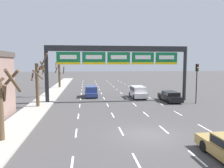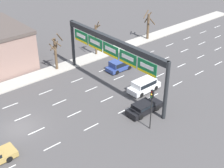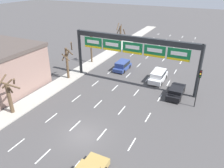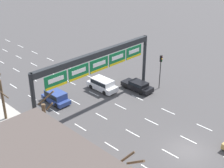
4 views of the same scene
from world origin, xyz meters
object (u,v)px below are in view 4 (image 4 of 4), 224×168
object	(u,v)px
suv_white	(102,84)
tree_bare_second	(46,121)
car_black	(138,85)
suv_blue	(56,96)
traffic_light_near_gantry	(161,65)
tree_bare_third	(2,97)
sign_gantry	(97,62)

from	to	relation	value
suv_white	tree_bare_second	bearing A→B (deg)	-157.28
suv_white	car_black	size ratio (longest dim) A/B	0.97
suv_blue	traffic_light_near_gantry	size ratio (longest dim) A/B	0.83
suv_white	tree_bare_third	distance (m)	13.80
tree_bare_third	sign_gantry	bearing A→B (deg)	-27.10
car_black	tree_bare_third	size ratio (longest dim) A/B	0.84
sign_gantry	traffic_light_near_gantry	distance (m)	10.02
suv_white	car_black	world-z (taller)	suv_white
traffic_light_near_gantry	suv_blue	bearing A→B (deg)	151.58
tree_bare_second	suv_white	bearing A→B (deg)	22.72
tree_bare_third	traffic_light_near_gantry	bearing A→B (deg)	-21.74
suv_white	traffic_light_near_gantry	distance (m)	8.47
traffic_light_near_gantry	tree_bare_third	bearing A→B (deg)	158.26
suv_blue	traffic_light_near_gantry	distance (m)	14.79
car_black	suv_blue	size ratio (longest dim) A/B	1.14
tree_bare_third	tree_bare_second	bearing A→B (deg)	-85.77
sign_gantry	tree_bare_second	xyz separation A→B (m)	(-9.55, -2.67, -2.85)
traffic_light_near_gantry	sign_gantry	bearing A→B (deg)	164.53
suv_white	tree_bare_third	world-z (taller)	tree_bare_third
suv_white	suv_blue	xyz separation A→B (m)	(-6.72, 1.63, -0.04)
sign_gantry	tree_bare_second	distance (m)	10.31
suv_white	suv_blue	bearing A→B (deg)	166.32
suv_blue	car_black	bearing A→B (deg)	-26.90
traffic_light_near_gantry	tree_bare_third	distance (m)	21.00
car_black	suv_blue	xyz separation A→B (m)	(-10.16, 5.15, 0.17)
car_black	traffic_light_near_gantry	world-z (taller)	traffic_light_near_gantry
car_black	tree_bare_third	world-z (taller)	tree_bare_third
sign_gantry	suv_blue	bearing A→B (deg)	128.39
traffic_light_near_gantry	tree_bare_third	world-z (taller)	tree_bare_third
suv_blue	tree_bare_third	xyz separation A→B (m)	(-6.69, 0.85, 2.16)
sign_gantry	tree_bare_second	size ratio (longest dim) A/B	3.10
car_black	tree_bare_second	distance (m)	16.54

